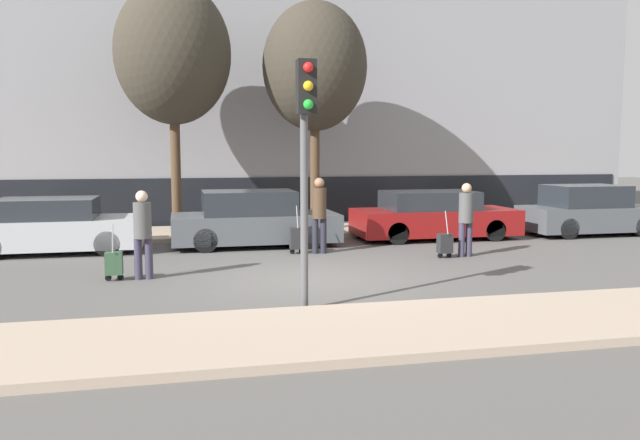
{
  "coord_description": "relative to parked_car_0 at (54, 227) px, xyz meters",
  "views": [
    {
      "loc": [
        -2.51,
        -11.64,
        2.47
      ],
      "look_at": [
        0.55,
        1.8,
        0.95
      ],
      "focal_mm": 35.0,
      "sensor_mm": 36.0,
      "label": 1
    }
  ],
  "objects": [
    {
      "name": "pedestrian_right",
      "position": [
        9.56,
        -2.79,
        0.35
      ],
      "size": [
        0.35,
        0.34,
        1.73
      ],
      "rotation": [
        0.0,
        0.0,
        0.13
      ],
      "color": "#383347",
      "rests_on": "ground_plane"
    },
    {
      "name": "bare_tree_near_crossing",
      "position": [
        7.01,
        2.11,
        4.3
      ],
      "size": [
        3.08,
        3.08,
        6.72
      ],
      "color": "#4C3826",
      "rests_on": "sidewalk_far"
    },
    {
      "name": "ground_plane",
      "position": [
        5.51,
        -4.55,
        -0.63
      ],
      "size": [
        80.0,
        80.0,
        0.0
      ],
      "primitive_type": "plane",
      "color": "#565451"
    },
    {
      "name": "parked_car_2",
      "position": [
        10.03,
        0.2,
        0.01
      ],
      "size": [
        4.56,
        1.87,
        1.36
      ],
      "color": "maroon",
      "rests_on": "ground_plane"
    },
    {
      "name": "traffic_light",
      "position": [
        4.89,
        -6.91,
        2.09
      ],
      "size": [
        0.28,
        0.47,
        3.82
      ],
      "color": "#515154",
      "rests_on": "ground_plane"
    },
    {
      "name": "bare_tree_down_street",
      "position": [
        2.94,
        2.13,
        4.55
      ],
      "size": [
        3.24,
        3.24,
        7.06
      ],
      "color": "#4C3826",
      "rests_on": "sidewalk_far"
    },
    {
      "name": "trolley_right",
      "position": [
        9.02,
        -2.86,
        -0.29
      ],
      "size": [
        0.34,
        0.29,
        1.1
      ],
      "color": "#262628",
      "rests_on": "ground_plane"
    },
    {
      "name": "parked_car_0",
      "position": [
        0.0,
        0.0,
        0.0
      ],
      "size": [
        4.15,
        1.9,
        1.34
      ],
      "color": "#B7BABF",
      "rests_on": "ground_plane"
    },
    {
      "name": "pedestrian_center",
      "position": [
        6.31,
        -1.57,
        0.42
      ],
      "size": [
        0.35,
        0.34,
        1.84
      ],
      "rotation": [
        0.0,
        0.0,
        -0.12
      ],
      "color": "#23232D",
      "rests_on": "ground_plane"
    },
    {
      "name": "parked_car_1",
      "position": [
        4.9,
        0.0,
        0.04
      ],
      "size": [
        4.3,
        1.87,
        1.45
      ],
      "color": "#4C5156",
      "rests_on": "ground_plane"
    },
    {
      "name": "trolley_left",
      "position": [
        1.76,
        -3.83,
        -0.3
      ],
      "size": [
        0.34,
        0.29,
        1.09
      ],
      "color": "#335138",
      "rests_on": "ground_plane"
    },
    {
      "name": "building_facade",
      "position": [
        5.51,
        6.4,
        6.15
      ],
      "size": [
        28.0,
        3.55,
        13.59
      ],
      "color": "gray",
      "rests_on": "ground_plane"
    },
    {
      "name": "parked_car_3",
      "position": [
        14.87,
        0.03,
        0.05
      ],
      "size": [
        3.94,
        1.76,
        1.48
      ],
      "color": "#4C5156",
      "rests_on": "ground_plane"
    },
    {
      "name": "sidewalk_near",
      "position": [
        5.51,
        -8.3,
        -0.57
      ],
      "size": [
        28.0,
        2.5,
        0.12
      ],
      "color": "tan",
      "rests_on": "ground_plane"
    },
    {
      "name": "sidewalk_far",
      "position": [
        5.51,
        2.45,
        -0.57
      ],
      "size": [
        28.0,
        3.0,
        0.12
      ],
      "color": "tan",
      "rests_on": "ground_plane"
    },
    {
      "name": "pedestrian_left",
      "position": [
        2.31,
        -3.81,
        0.35
      ],
      "size": [
        0.35,
        0.34,
        1.72
      ],
      "rotation": [
        0.0,
        0.0,
        0.04
      ],
      "color": "#383347",
      "rests_on": "ground_plane"
    },
    {
      "name": "trolley_center",
      "position": [
        5.77,
        -1.5,
        -0.26
      ],
      "size": [
        0.34,
        0.29,
        1.17
      ],
      "color": "#262628",
      "rests_on": "ground_plane"
    }
  ]
}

